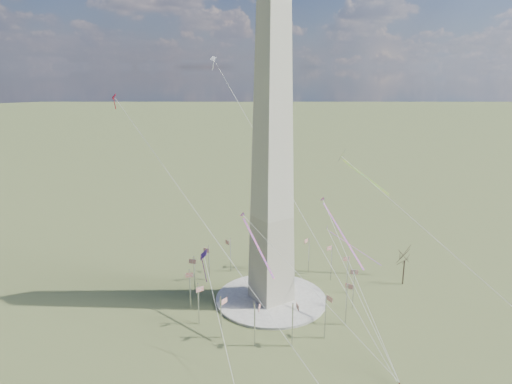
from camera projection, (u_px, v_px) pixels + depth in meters
ground at (271, 300)px, 148.71m from camera, size 2000.00×2000.00×0.00m
plaza at (271, 299)px, 148.61m from camera, size 36.00×36.00×0.80m
washington_monument at (272, 155)px, 136.02m from camera, size 15.56×15.56×100.00m
flagpole_ring at (271, 280)px, 146.79m from camera, size 54.40×54.40×13.00m
tree_near at (405, 259)px, 157.08m from camera, size 7.67×7.67×13.43m
kite_delta_black at (344, 159)px, 159.71m from camera, size 15.28×17.75×15.79m
kite_diamond_purple at (204, 258)px, 131.75m from camera, size 2.84×3.74×10.92m
kite_streamer_left at (336, 222)px, 143.10m from camera, size 5.14×23.77×16.39m
kite_streamer_mid at (253, 237)px, 129.40m from camera, size 3.15×19.39×13.32m
kite_streamer_right at (346, 242)px, 165.65m from camera, size 15.82×15.16×14.19m
kite_small_red at (114, 98)px, 146.39m from camera, size 1.58×2.37×5.07m
kite_small_white at (213, 60)px, 164.59m from camera, size 1.96×1.71×5.06m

